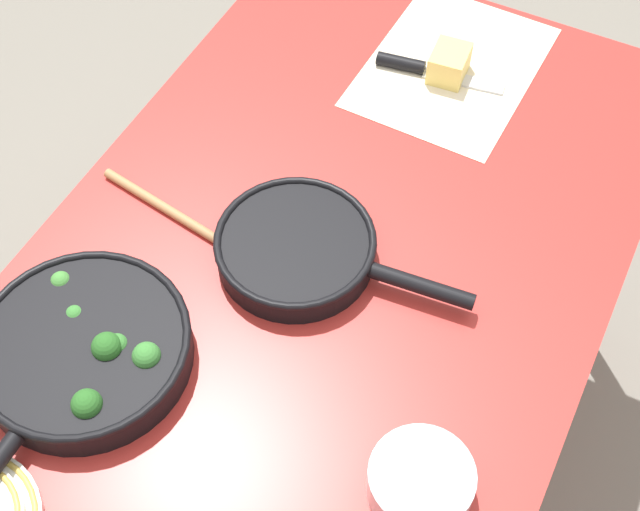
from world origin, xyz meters
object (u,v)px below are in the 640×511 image
at_px(grater_knife, 421,69).
at_px(prep_bowl_steel, 421,482).
at_px(skillet_broccoli, 84,350).
at_px(skillet_eggs, 298,248).
at_px(wooden_spoon, 215,238).
at_px(cheese_block, 449,64).

bearing_deg(grater_knife, prep_bowl_steel, -75.97).
relative_size(skillet_broccoli, prep_bowl_steel, 3.27).
bearing_deg(skillet_eggs, wooden_spoon, -172.39).
bearing_deg(skillet_broccoli, grater_knife, 165.20).
xyz_separation_m(skillet_eggs, prep_bowl_steel, (-0.25, -0.30, 0.00)).
bearing_deg(wooden_spoon, grater_knife, 83.35).
xyz_separation_m(skillet_broccoli, skillet_eggs, (0.28, -0.18, -0.00)).
distance_m(skillet_broccoli, wooden_spoon, 0.26).
xyz_separation_m(skillet_broccoli, cheese_block, (0.75, -0.23, -0.00)).
xyz_separation_m(skillet_eggs, grater_knife, (0.45, -0.01, -0.02)).
distance_m(skillet_broccoli, cheese_block, 0.78).
bearing_deg(prep_bowl_steel, skillet_eggs, 50.60).
height_order(grater_knife, prep_bowl_steel, prep_bowl_steel).
bearing_deg(wooden_spoon, skillet_broccoli, -92.38).
bearing_deg(skillet_broccoli, prep_bowl_steel, 93.74).
bearing_deg(wooden_spoon, cheese_block, 79.14).
distance_m(skillet_eggs, wooden_spoon, 0.13).
bearing_deg(prep_bowl_steel, grater_knife, 22.97).
height_order(cheese_block, prep_bowl_steel, cheese_block).
distance_m(wooden_spoon, grater_knife, 0.50).
distance_m(skillet_eggs, cheese_block, 0.47).
relative_size(skillet_eggs, wooden_spoon, 1.10).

